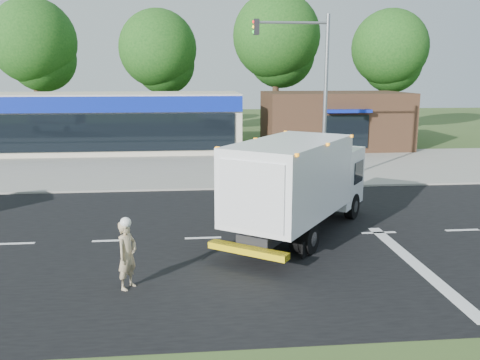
{
  "coord_description": "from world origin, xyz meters",
  "views": [
    {
      "loc": [
        -3.3,
        -16.08,
        5.38
      ],
      "look_at": [
        -1.66,
        1.19,
        1.7
      ],
      "focal_mm": 38.0,
      "sensor_mm": 36.0,
      "label": 1
    }
  ],
  "objects": [
    {
      "name": "sidewalk",
      "position": [
        0.0,
        8.2,
        0.06
      ],
      "size": [
        60.0,
        2.4,
        0.12
      ],
      "primitive_type": "cube",
      "color": "gray",
      "rests_on": "ground"
    },
    {
      "name": "emergency_worker",
      "position": [
        -4.98,
        -3.8,
        0.92
      ],
      "size": [
        0.69,
        0.77,
        1.88
      ],
      "rotation": [
        0.0,
        0.0,
        1.04
      ],
      "color": "tan",
      "rests_on": "ground"
    },
    {
      "name": "parking_apron",
      "position": [
        0.0,
        14.0,
        0.01
      ],
      "size": [
        60.0,
        9.0,
        0.02
      ],
      "primitive_type": "cube",
      "color": "gray",
      "rests_on": "ground"
    },
    {
      "name": "lane_markings",
      "position": [
        1.35,
        -1.35,
        0.02
      ],
      "size": [
        55.2,
        7.0,
        0.01
      ],
      "color": "silver",
      "rests_on": "road_asphalt"
    },
    {
      "name": "retail_strip_mall",
      "position": [
        -9.0,
        19.93,
        2.01
      ],
      "size": [
        18.0,
        6.2,
        4.0
      ],
      "color": "#C1B5A0",
      "rests_on": "ground"
    },
    {
      "name": "background_trees",
      "position": [
        -0.85,
        28.16,
        7.38
      ],
      "size": [
        36.77,
        7.39,
        12.1
      ],
      "color": "#332114",
      "rests_on": "ground"
    },
    {
      "name": "road_asphalt",
      "position": [
        0.0,
        0.0,
        0.0
      ],
      "size": [
        60.0,
        14.0,
        0.02
      ],
      "primitive_type": "cube",
      "color": "black",
      "rests_on": "ground"
    },
    {
      "name": "ground",
      "position": [
        0.0,
        0.0,
        0.0
      ],
      "size": [
        120.0,
        120.0,
        0.0
      ],
      "primitive_type": "plane",
      "color": "#385123",
      "rests_on": "ground"
    },
    {
      "name": "traffic_signal_pole",
      "position": [
        2.35,
        7.6,
        4.92
      ],
      "size": [
        3.51,
        0.25,
        8.0
      ],
      "color": "gray",
      "rests_on": "ground"
    },
    {
      "name": "brown_storefront",
      "position": [
        7.0,
        19.98,
        2.0
      ],
      "size": [
        10.0,
        6.7,
        4.0
      ],
      "color": "#382316",
      "rests_on": "ground"
    },
    {
      "name": "ems_box_truck",
      "position": [
        0.22,
        0.07,
        1.91
      ],
      "size": [
        6.18,
        7.43,
        3.31
      ],
      "rotation": [
        0.0,
        0.0,
        0.96
      ],
      "color": "black",
      "rests_on": "ground"
    }
  ]
}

